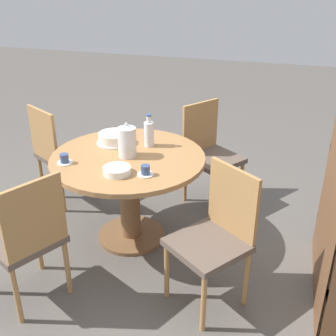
# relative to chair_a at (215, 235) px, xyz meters

# --- Properties ---
(ground_plane) EXTENTS (14.00, 14.00, 0.00)m
(ground_plane) POSITION_rel_chair_a_xyz_m (-0.48, -0.76, -0.49)
(ground_plane) COLOR #56514C
(dining_table) EXTENTS (1.15, 1.15, 0.72)m
(dining_table) POSITION_rel_chair_a_xyz_m (-0.48, -0.76, 0.05)
(dining_table) COLOR brown
(dining_table) RESTS_ON ground_plane
(chair_a) EXTENTS (0.59, 0.59, 0.92)m
(chair_a) POSITION_rel_chair_a_xyz_m (0.00, 0.00, 0.00)
(chair_a) COLOR #A87A47
(chair_a) RESTS_ON ground_plane
(chair_b) EXTENTS (0.59, 0.59, 0.92)m
(chair_b) POSITION_rel_chair_a_xyz_m (-1.25, -0.29, 0.00)
(chair_b) COLOR #A87A47
(chair_b) RESTS_ON ground_plane
(chair_c) EXTENTS (0.57, 0.57, 0.92)m
(chair_c) POSITION_rel_chair_a_xyz_m (-0.86, -1.58, 0.00)
(chair_c) COLOR #A87A47
(chair_c) RESTS_ON ground_plane
(chair_d) EXTENTS (0.57, 0.57, 0.92)m
(chair_d) POSITION_rel_chair_a_xyz_m (0.35, -1.11, 0.00)
(chair_d) COLOR #A87A47
(chair_d) RESTS_ON ground_plane
(coffee_pot) EXTENTS (0.13, 0.13, 0.26)m
(coffee_pot) POSITION_rel_chair_a_xyz_m (-0.48, -0.76, 0.35)
(coffee_pot) COLOR silver
(coffee_pot) RESTS_ON dining_table
(water_bottle) EXTENTS (0.08, 0.08, 0.26)m
(water_bottle) POSITION_rel_chair_a_xyz_m (-0.71, -0.67, 0.34)
(water_bottle) COLOR silver
(water_bottle) RESTS_ON dining_table
(cake_main) EXTENTS (0.27, 0.27, 0.09)m
(cake_main) POSITION_rel_chair_a_xyz_m (-0.68, -0.96, 0.27)
(cake_main) COLOR silver
(cake_main) RESTS_ON dining_table
(cup_a) EXTENTS (0.11, 0.11, 0.07)m
(cup_a) POSITION_rel_chair_a_xyz_m (-0.22, -0.53, 0.26)
(cup_a) COLOR silver
(cup_a) RESTS_ON dining_table
(cup_b) EXTENTS (0.11, 0.11, 0.07)m
(cup_b) POSITION_rel_chair_a_xyz_m (-0.23, -1.15, 0.26)
(cup_b) COLOR silver
(cup_b) RESTS_ON dining_table
(plate_stack) EXTENTS (0.19, 0.19, 0.05)m
(plate_stack) POSITION_rel_chair_a_xyz_m (-0.19, -0.72, 0.26)
(plate_stack) COLOR white
(plate_stack) RESTS_ON dining_table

